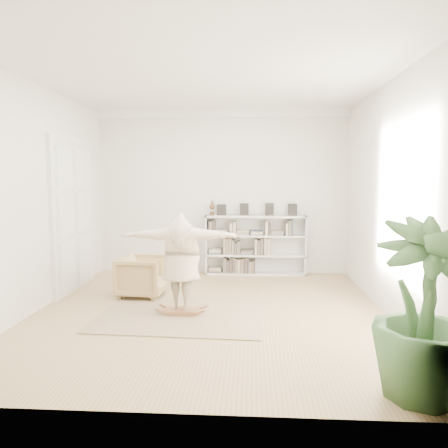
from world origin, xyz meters
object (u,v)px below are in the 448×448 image
bookshelf (255,246)px  person (181,259)px  houseplant (424,310)px  armchair (143,276)px  rocker_board (182,310)px

bookshelf → person: 3.19m
bookshelf → houseplant: (1.56, -5.37, 0.24)m
bookshelf → houseplant: size_ratio=1.26×
houseplant → person: bearing=138.5°
armchair → person: size_ratio=0.44×
armchair → person: person is taller
bookshelf → rocker_board: 3.23m
rocker_board → armchair: bearing=133.3°
bookshelf → houseplant: bearing=-73.8°
armchair → rocker_board: 1.36m
bookshelf → rocker_board: size_ratio=4.11×
armchair → rocker_board: bearing=-135.5°
rocker_board → person: 0.81m
person → houseplant: size_ratio=1.05×
bookshelf → armchair: (-2.02, -1.96, -0.27)m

